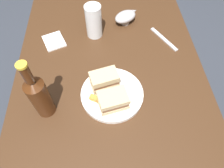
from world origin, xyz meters
TOP-DOWN VIEW (x-y plane):
  - ground_plane at (0.00, 0.00)m, footprint 6.00×6.00m
  - dining_table at (0.00, 0.00)m, footprint 1.21×0.81m
  - plate at (-0.07, -0.00)m, footprint 0.25×0.25m
  - sandwich_half_left at (-0.03, 0.03)m, footprint 0.09×0.12m
  - sandwich_half_right at (-0.12, 0.00)m, footprint 0.10×0.12m
  - potato_wedge_front at (-0.11, 0.05)m, footprint 0.05×0.04m
  - potato_wedge_middle at (-0.09, 0.07)m, footprint 0.03×0.04m
  - potato_wedge_back at (-0.06, 0.03)m, footprint 0.04×0.03m
  - pint_glass at (0.29, 0.06)m, footprint 0.08×0.08m
  - gravy_boat at (0.36, -0.10)m, footprint 0.12×0.14m
  - cider_bottle at (-0.11, 0.25)m, footprint 0.07×0.07m
  - napkin at (0.25, 0.26)m, footprint 0.14×0.13m
  - fork at (0.23, -0.27)m, footprint 0.16×0.10m

SIDE VIEW (x-z plane):
  - ground_plane at x=0.00m, z-range 0.00..0.00m
  - dining_table at x=0.00m, z-range 0.00..0.71m
  - fork at x=0.23m, z-range 0.71..0.72m
  - napkin at x=0.25m, z-range 0.71..0.72m
  - plate at x=-0.07m, z-range 0.71..0.73m
  - potato_wedge_front at x=-0.11m, z-range 0.73..0.75m
  - potato_wedge_middle at x=-0.09m, z-range 0.73..0.75m
  - potato_wedge_back at x=-0.06m, z-range 0.73..0.75m
  - gravy_boat at x=0.36m, z-range 0.72..0.79m
  - sandwich_half_right at x=-0.12m, z-range 0.73..0.79m
  - sandwich_half_left at x=-0.03m, z-range 0.73..0.80m
  - pint_glass at x=0.29m, z-range 0.70..0.86m
  - cider_bottle at x=-0.11m, z-range 0.68..0.95m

